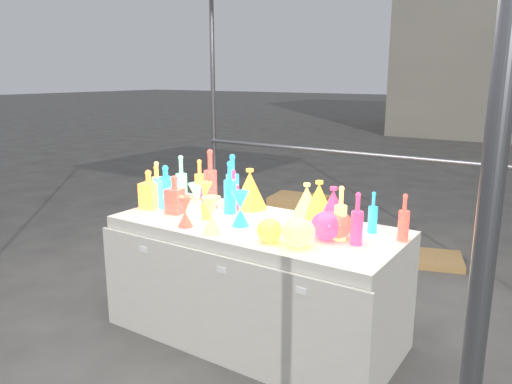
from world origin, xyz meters
The scene contains 33 objects.
ground centered at (0.00, 0.00, 0.00)m, with size 80.00×80.00×0.00m, color #62605B.
display_table centered at (0.00, -0.01, 0.37)m, with size 1.84×0.83×0.75m.
cardboard_box_closed centered at (-0.78, 1.99, 0.21)m, with size 0.56×0.41×0.41m, color tan.
cardboard_box_flat centered at (0.56, 1.92, 0.03)m, with size 0.65×0.46×0.06m, color tan.
bottle_0 centered at (-0.69, 0.30, 0.90)m, with size 0.08×0.08×0.30m, color #F01648, non-canonical shape.
bottle_1 centered at (-0.33, 0.20, 0.94)m, with size 0.09×0.09×0.38m, color #178227, non-canonical shape.
bottle_2 centered at (-0.47, 0.15, 0.95)m, with size 0.09×0.09×0.41m, color orange, non-canonical shape.
bottle_3 centered at (-0.29, 0.16, 0.89)m, with size 0.07×0.07×0.28m, color blue, non-canonical shape.
bottle_4 centered at (-0.85, 0.02, 0.90)m, with size 0.07×0.07×0.31m, color teal, non-canonical shape.
bottle_5 centered at (-0.67, 0.07, 0.93)m, with size 0.08×0.08×0.36m, color #D92B9E, non-canonical shape.
bottle_6 centered at (-0.82, -0.02, 0.89)m, with size 0.07×0.07×0.29m, color #F01648, non-canonical shape.
bottle_7 centered at (-0.27, 0.10, 0.93)m, with size 0.08×0.08×0.35m, color #178227, non-canonical shape.
decanter_0 centered at (-0.81, -0.10, 0.88)m, with size 0.11×0.11×0.27m, color #F01648, non-canonical shape.
decanter_1 centered at (-0.58, -0.10, 0.88)m, with size 0.10×0.10×0.26m, color orange, non-canonical shape.
decanter_2 centered at (-0.74, -0.01, 0.90)m, with size 0.13×0.13×0.29m, color #178227, non-canonical shape.
hourglass_0 centered at (-0.32, -0.29, 0.84)m, with size 0.09×0.09×0.19m, color orange, non-canonical shape.
hourglass_1 centered at (-0.35, -0.09, 0.85)m, with size 0.10×0.10×0.21m, color blue, non-canonical shape.
hourglass_2 centered at (-0.10, -0.31, 0.86)m, with size 0.11×0.11×0.22m, color teal, non-canonical shape.
hourglass_3 centered at (-0.37, -0.11, 0.86)m, with size 0.11×0.11×0.23m, color #D92B9E, non-canonical shape.
hourglass_4 centered at (-0.34, -0.09, 0.87)m, with size 0.12×0.12×0.23m, color #F01648, non-canonical shape.
hourglass_5 centered at (-0.05, -0.09, 0.86)m, with size 0.11×0.11×0.21m, color #178227, non-canonical shape.
globe_0 centered at (0.25, -0.25, 0.81)m, with size 0.14×0.14×0.12m, color #F01648, non-canonical shape.
globe_1 centered at (0.42, -0.23, 0.82)m, with size 0.18×0.18×0.14m, color teal, non-canonical shape.
globe_2 centered at (0.54, 0.01, 0.82)m, with size 0.18×0.18×0.14m, color orange, non-canonical shape.
globe_3 centered at (0.50, -0.04, 0.82)m, with size 0.18×0.18×0.14m, color blue, non-canonical shape.
lampshade_0 centered at (-0.24, 0.28, 0.89)m, with size 0.23×0.23×0.28m, color #DDFF35, non-canonical shape.
lampshade_1 centered at (0.29, 0.28, 0.88)m, with size 0.22×0.22×0.25m, color #DDFF35, non-canonical shape.
lampshade_2 centered at (0.41, 0.24, 0.87)m, with size 0.20×0.20×0.24m, color blue, non-canonical shape.
lampshade_3 centered at (0.20, 0.28, 0.86)m, with size 0.19×0.19×0.23m, color teal, non-canonical shape.
bottle_8 centered at (0.66, 0.22, 0.87)m, with size 0.05×0.05×0.25m, color #178227, non-canonical shape.
bottle_9 centered at (0.86, 0.17, 0.88)m, with size 0.06×0.06×0.27m, color orange, non-canonical shape.
bottle_10 centered at (0.67, -0.03, 0.90)m, with size 0.07×0.07×0.29m, color blue, non-canonical shape.
bottle_11 centered at (0.56, 0.00, 0.90)m, with size 0.07×0.07×0.31m, color teal, non-canonical shape.
Camera 1 is at (1.63, -2.47, 1.65)m, focal length 35.00 mm.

